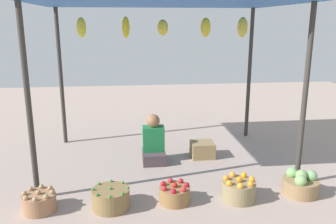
{
  "coord_description": "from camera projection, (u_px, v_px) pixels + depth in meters",
  "views": [
    {
      "loc": [
        -0.55,
        -5.3,
        2.19
      ],
      "look_at": [
        0.0,
        -0.55,
        0.95
      ],
      "focal_mm": 37.3,
      "sensor_mm": 36.0,
      "label": 1
    }
  ],
  "objects": [
    {
      "name": "ground_plane",
      "position": [
        164.0,
        160.0,
        5.7
      ],
      "size": [
        14.0,
        14.0,
        0.0
      ],
      "primitive_type": "plane",
      "color": "#A38E83"
    },
    {
      "name": "market_stall_structure",
      "position": [
        164.0,
        14.0,
        5.12
      ],
      "size": [
        3.79,
        2.44,
        2.47
      ],
      "color": "#38332D",
      "rests_on": "ground"
    },
    {
      "name": "vendor_person",
      "position": [
        154.0,
        144.0,
        5.57
      ],
      "size": [
        0.36,
        0.44,
        0.78
      ],
      "color": "#473940",
      "rests_on": "ground"
    },
    {
      "name": "basket_potatoes",
      "position": [
        39.0,
        202.0,
        4.14
      ],
      "size": [
        0.39,
        0.39,
        0.27
      ],
      "color": "#9A6B4B",
      "rests_on": "ground"
    },
    {
      "name": "basket_green_chilies",
      "position": [
        111.0,
        198.0,
        4.2
      ],
      "size": [
        0.45,
        0.45,
        0.28
      ],
      "color": "olive",
      "rests_on": "ground"
    },
    {
      "name": "basket_red_apples",
      "position": [
        175.0,
        194.0,
        4.34
      ],
      "size": [
        0.38,
        0.38,
        0.26
      ],
      "color": "olive",
      "rests_on": "ground"
    },
    {
      "name": "basket_oranges",
      "position": [
        239.0,
        190.0,
        4.4
      ],
      "size": [
        0.42,
        0.42,
        0.31
      ],
      "color": "#8A7854",
      "rests_on": "ground"
    },
    {
      "name": "basket_cabbages",
      "position": [
        300.0,
        184.0,
        4.54
      ],
      "size": [
        0.46,
        0.46,
        0.34
      ],
      "color": "#90714B",
      "rests_on": "ground"
    },
    {
      "name": "wooden_crate_near_vendor",
      "position": [
        202.0,
        149.0,
        5.81
      ],
      "size": [
        0.37,
        0.35,
        0.25
      ],
      "primitive_type": "cube",
      "color": "olive",
      "rests_on": "ground"
    }
  ]
}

